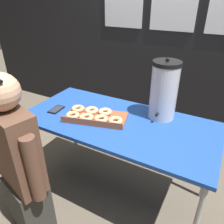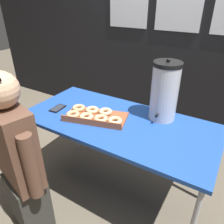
{
  "view_description": "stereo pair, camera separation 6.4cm",
  "coord_description": "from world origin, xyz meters",
  "px_view_note": "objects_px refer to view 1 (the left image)",
  "views": [
    {
      "loc": [
        0.65,
        -1.28,
        1.62
      ],
      "look_at": [
        -0.05,
        0.0,
        0.82
      ],
      "focal_mm": 35.0,
      "sensor_mm": 36.0,
      "label": 1
    },
    {
      "loc": [
        0.71,
        -1.25,
        1.62
      ],
      "look_at": [
        -0.05,
        0.0,
        0.82
      ],
      "focal_mm": 35.0,
      "sensor_mm": 36.0,
      "label": 2
    }
  ],
  "objects_px": {
    "donut_box": "(94,116)",
    "coffee_urn": "(164,91)",
    "cell_phone": "(56,109)",
    "person_seated": "(20,166)"
  },
  "relations": [
    {
      "from": "donut_box",
      "to": "cell_phone",
      "type": "height_order",
      "value": "donut_box"
    },
    {
      "from": "coffee_urn",
      "to": "donut_box",
      "type": "bearing_deg",
      "value": -148.3
    },
    {
      "from": "donut_box",
      "to": "coffee_urn",
      "type": "distance_m",
      "value": 0.56
    },
    {
      "from": "donut_box",
      "to": "coffee_urn",
      "type": "relative_size",
      "value": 1.11
    },
    {
      "from": "coffee_urn",
      "to": "cell_phone",
      "type": "height_order",
      "value": "coffee_urn"
    },
    {
      "from": "donut_box",
      "to": "coffee_urn",
      "type": "height_order",
      "value": "coffee_urn"
    },
    {
      "from": "coffee_urn",
      "to": "person_seated",
      "type": "bearing_deg",
      "value": -129.59
    },
    {
      "from": "cell_phone",
      "to": "donut_box",
      "type": "bearing_deg",
      "value": 0.62
    },
    {
      "from": "person_seated",
      "to": "coffee_urn",
      "type": "bearing_deg",
      "value": -114.57
    },
    {
      "from": "coffee_urn",
      "to": "cell_phone",
      "type": "relative_size",
      "value": 3.18
    }
  ]
}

